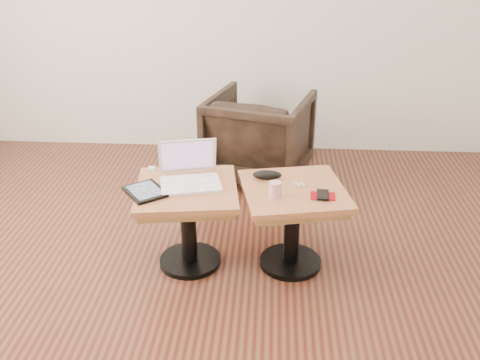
# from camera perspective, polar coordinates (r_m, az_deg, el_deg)

# --- Properties ---
(room_shell) EXTENTS (4.52, 4.52, 2.71)m
(room_shell) POSITION_cam_1_polar(r_m,az_deg,el_deg) (2.12, -6.67, 14.36)
(room_shell) COLOR #421A15
(room_shell) RESTS_ON ground
(side_table_left) EXTENTS (0.60, 0.60, 0.49)m
(side_table_left) POSITION_cam_1_polar(r_m,az_deg,el_deg) (2.93, -5.62, -2.86)
(side_table_left) COLOR black
(side_table_left) RESTS_ON ground
(side_table_right) EXTENTS (0.63, 0.63, 0.49)m
(side_table_right) POSITION_cam_1_polar(r_m,az_deg,el_deg) (2.92, 5.67, -2.99)
(side_table_right) COLOR black
(side_table_right) RESTS_ON ground
(laptop) EXTENTS (0.37, 0.35, 0.22)m
(laptop) POSITION_cam_1_polar(r_m,az_deg,el_deg) (2.90, -5.40, 0.56)
(laptop) COLOR white
(laptop) RESTS_ON side_table_left
(tablet) EXTENTS (0.28, 0.29, 0.02)m
(tablet) POSITION_cam_1_polar(r_m,az_deg,el_deg) (2.84, -10.07, -1.20)
(tablet) COLOR black
(tablet) RESTS_ON side_table_left
(charging_adapter) EXTENTS (0.04, 0.04, 0.02)m
(charging_adapter) POSITION_cam_1_polar(r_m,az_deg,el_deg) (3.07, -9.37, 1.14)
(charging_adapter) COLOR white
(charging_adapter) RESTS_ON side_table_left
(glasses_case) EXTENTS (0.16, 0.07, 0.05)m
(glasses_case) POSITION_cam_1_polar(r_m,az_deg,el_deg) (2.94, 2.92, 0.56)
(glasses_case) COLOR black
(glasses_case) RESTS_ON side_table_right
(striped_cup) EXTENTS (0.09, 0.09, 0.08)m
(striped_cup) POSITION_cam_1_polar(r_m,az_deg,el_deg) (2.75, 3.75, -1.02)
(striped_cup) COLOR #E65A7B
(striped_cup) RESTS_ON side_table_right
(earbuds_tangle) EXTENTS (0.07, 0.06, 0.01)m
(earbuds_tangle) POSITION_cam_1_polar(r_m,az_deg,el_deg) (2.89, 6.32, -0.49)
(earbuds_tangle) COLOR white
(earbuds_tangle) RESTS_ON side_table_right
(phone_on_sleeve) EXTENTS (0.13, 0.12, 0.02)m
(phone_on_sleeve) POSITION_cam_1_polar(r_m,az_deg,el_deg) (2.79, 8.82, -1.63)
(phone_on_sleeve) COLOR maroon
(phone_on_sleeve) RESTS_ON side_table_right
(armchair) EXTENTS (0.86, 0.88, 0.65)m
(armchair) POSITION_cam_1_polar(r_m,az_deg,el_deg) (3.99, 2.08, 4.69)
(armchair) COLOR black
(armchair) RESTS_ON ground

